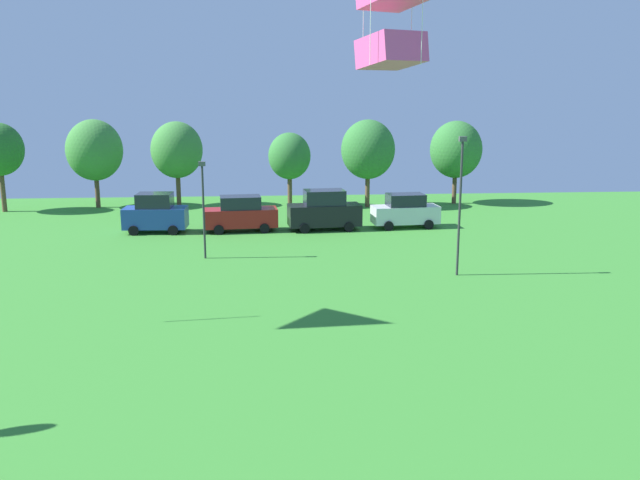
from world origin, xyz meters
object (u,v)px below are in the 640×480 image
treeline_tree_4 (368,150)px  parked_car_leftmost (155,213)px  parked_car_rightmost_in_row (405,211)px  treeline_tree_1 (94,150)px  parked_car_third_from_left (324,211)px  treeline_tree_3 (289,156)px  light_post_0 (203,204)px  treeline_tree_2 (177,150)px  light_post_1 (460,199)px  parked_car_second_from_left (241,214)px  treeline_tree_5 (456,150)px  kite_flying_5 (392,21)px

treeline_tree_4 → parked_car_leftmost: bearing=-149.5°
parked_car_leftmost → parked_car_rightmost_in_row: bearing=3.5°
treeline_tree_1 → treeline_tree_4: (21.38, -1.40, 0.03)m
parked_car_leftmost → parked_car_third_from_left: 11.03m
treeline_tree_3 → parked_car_leftmost: bearing=-133.5°
light_post_0 → treeline_tree_2: (-3.66, 17.79, 1.44)m
parked_car_third_from_left → light_post_1: light_post_1 is taller
light_post_1 → treeline_tree_4: treeline_tree_4 is taller
parked_car_leftmost → parked_car_second_from_left: size_ratio=0.84×
parked_car_leftmost → treeline_tree_2: treeline_tree_2 is taller
parked_car_rightmost_in_row → light_post_0: (-12.72, -7.77, 1.92)m
treeline_tree_2 → treeline_tree_5: size_ratio=1.00×
kite_flying_5 → treeline_tree_3: bearing=93.5°
parked_car_leftmost → parked_car_third_from_left: size_ratio=0.83×
light_post_0 → parked_car_rightmost_in_row: bearing=31.4°
parked_car_leftmost → parked_car_third_from_left: parked_car_third_from_left is taller
parked_car_third_from_left → parked_car_rightmost_in_row: size_ratio=1.07×
parked_car_rightmost_in_row → treeline_tree_4: size_ratio=0.67×
treeline_tree_5 → treeline_tree_1: bearing=179.6°
treeline_tree_2 → parked_car_third_from_left: bearing=-43.8°
kite_flying_5 → treeline_tree_5: size_ratio=0.42×
parked_car_rightmost_in_row → treeline_tree_3: treeline_tree_3 is taller
treeline_tree_2 → treeline_tree_4: treeline_tree_4 is taller
parked_car_second_from_left → treeline_tree_2: treeline_tree_2 is taller
light_post_0 → treeline_tree_1: (-10.00, 17.70, 1.47)m
treeline_tree_1 → treeline_tree_3: treeline_tree_1 is taller
parked_car_second_from_left → kite_flying_5: bearing=-81.8°
parked_car_second_from_left → treeline_tree_2: size_ratio=0.73×
light_post_1 → treeline_tree_4: bearing=94.1°
parked_car_second_from_left → treeline_tree_3: treeline_tree_3 is taller
kite_flying_5 → treeline_tree_2: bearing=107.9°
treeline_tree_4 → treeline_tree_3: bearing=174.4°
light_post_0 → treeline_tree_1: 20.38m
kite_flying_5 → parked_car_rightmost_in_row: size_ratio=0.61×
treeline_tree_1 → treeline_tree_2: treeline_tree_1 is taller
kite_flying_5 → treeline_tree_1: 38.40m
kite_flying_5 → light_post_1: bearing=63.8°
parked_car_second_from_left → treeline_tree_3: bearing=64.5°
parked_car_third_from_left → parked_car_leftmost: bearing=174.6°
treeline_tree_3 → treeline_tree_5: (13.53, 0.60, 0.38)m
parked_car_rightmost_in_row → light_post_1: size_ratio=0.67×
light_post_0 → light_post_1: size_ratio=0.77×
parked_car_third_from_left → treeline_tree_5: bearing=35.8°
parked_car_third_from_left → treeline_tree_1: (-17.21, 10.33, 3.23)m
treeline_tree_2 → treeline_tree_3: (8.88, -0.89, -0.47)m
kite_flying_5 → treeline_tree_4: 33.17m
treeline_tree_5 → kite_flying_5: bearing=-109.0°
treeline_tree_4 → treeline_tree_2: bearing=174.3°
treeline_tree_2 → treeline_tree_3: 8.94m
parked_car_leftmost → parked_car_second_from_left: bearing=1.7°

